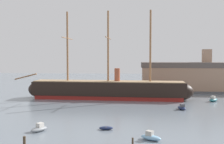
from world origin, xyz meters
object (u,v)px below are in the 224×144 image
object	(u,v)px
dockside_warehouse_right	(196,77)
mooring_piling_nearest	(133,143)
motorboat_foreground_left	(39,128)
dinghy_near_centre	(106,128)
motorboat_alongside_stern	(182,108)
motorboat_distant_centre	(131,94)
tall_ship	(108,89)
motorboat_foreground_right	(151,137)
mooring_piling_left_pair	(24,143)
motorboat_far_right	(213,100)

from	to	relation	value
dockside_warehouse_right	mooring_piling_nearest	bearing A→B (deg)	-108.52
motorboat_foreground_left	dinghy_near_centre	size ratio (longest dim) A/B	1.45
dinghy_near_centre	mooring_piling_nearest	world-z (taller)	mooring_piling_nearest
motorboat_foreground_left	motorboat_alongside_stern	xyz separation A→B (m)	(29.68, 24.33, -0.01)
dinghy_near_centre	mooring_piling_nearest	bearing A→B (deg)	-64.87
dockside_warehouse_right	motorboat_alongside_stern	bearing A→B (deg)	-106.69
motorboat_distant_centre	tall_ship	bearing A→B (deg)	-126.11
motorboat_foreground_right	dockside_warehouse_right	world-z (taller)	dockside_warehouse_right
motorboat_alongside_stern	mooring_piling_nearest	world-z (taller)	mooring_piling_nearest
motorboat_alongside_stern	motorboat_distant_centre	size ratio (longest dim) A/B	0.99
mooring_piling_nearest	mooring_piling_left_pair	xyz separation A→B (m)	(-15.89, -1.61, 0.14)
motorboat_foreground_right	mooring_piling_nearest	xyz separation A→B (m)	(-2.92, -4.85, 0.32)
motorboat_foreground_right	dinghy_near_centre	distance (m)	10.04
mooring_piling_nearest	motorboat_foreground_right	bearing A→B (deg)	58.98
motorboat_foreground_left	mooring_piling_nearest	world-z (taller)	mooring_piling_nearest
tall_ship	motorboat_distant_centre	size ratio (longest dim) A/B	15.20
dinghy_near_centre	motorboat_alongside_stern	xyz separation A→B (m)	(17.54, 22.08, 0.22)
motorboat_foreground_right	motorboat_distant_centre	distance (m)	55.32
motorboat_foreground_left	dinghy_near_centre	bearing A→B (deg)	10.50
dockside_warehouse_right	dinghy_near_centre	bearing A→B (deg)	-115.50
motorboat_alongside_stern	motorboat_foreground_left	bearing A→B (deg)	-140.66
tall_ship	motorboat_distant_centre	xyz separation A→B (m)	(7.21, 9.88, -2.55)
motorboat_foreground_right	dinghy_near_centre	xyz separation A→B (m)	(-8.02, 6.03, -0.22)
motorboat_distant_centre	mooring_piling_left_pair	size ratio (longest dim) A/B	1.96
dinghy_near_centre	motorboat_far_right	bearing A→B (deg)	51.19
motorboat_foreground_right	tall_ship	bearing A→B (deg)	104.24
motorboat_alongside_stern	motorboat_distant_centre	distance (m)	30.36
dockside_warehouse_right	mooring_piling_left_pair	bearing A→B (deg)	-118.46
mooring_piling_nearest	dockside_warehouse_right	distance (m)	76.63
motorboat_foreground_right	mooring_piling_left_pair	xyz separation A→B (m)	(-18.80, -6.47, 0.47)
dinghy_near_centre	motorboat_alongside_stern	world-z (taller)	motorboat_alongside_stern
motorboat_far_right	mooring_piling_nearest	world-z (taller)	motorboat_far_right
mooring_piling_nearest	motorboat_foreground_left	bearing A→B (deg)	153.41
tall_ship	motorboat_foreground_right	world-z (taller)	tall_ship
motorboat_alongside_stern	mooring_piling_nearest	bearing A→B (deg)	-110.67
motorboat_foreground_left	motorboat_far_right	distance (m)	56.80
motorboat_foreground_left	mooring_piling_left_pair	world-z (taller)	mooring_piling_left_pair
motorboat_alongside_stern	motorboat_distant_centre	world-z (taller)	motorboat_distant_centre
motorboat_distant_centre	dockside_warehouse_right	world-z (taller)	dockside_warehouse_right
motorboat_foreground_right	motorboat_alongside_stern	bearing A→B (deg)	71.30
mooring_piling_nearest	tall_ship	bearing A→B (deg)	99.70
motorboat_alongside_stern	motorboat_foreground_right	bearing A→B (deg)	-108.70
tall_ship	motorboat_alongside_stern	world-z (taller)	tall_ship
motorboat_foreground_left	motorboat_foreground_right	distance (m)	20.51
tall_ship	motorboat_far_right	bearing A→B (deg)	-4.75
motorboat_foreground_right	motorboat_distant_centre	size ratio (longest dim) A/B	0.98
motorboat_foreground_right	motorboat_far_right	xyz separation A→B (m)	(21.35, 42.54, 0.09)
motorboat_alongside_stern	dockside_warehouse_right	world-z (taller)	dockside_warehouse_right
motorboat_alongside_stern	motorboat_distant_centre	bearing A→B (deg)	117.02
motorboat_distant_centre	motorboat_foreground_right	bearing A→B (deg)	-85.56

